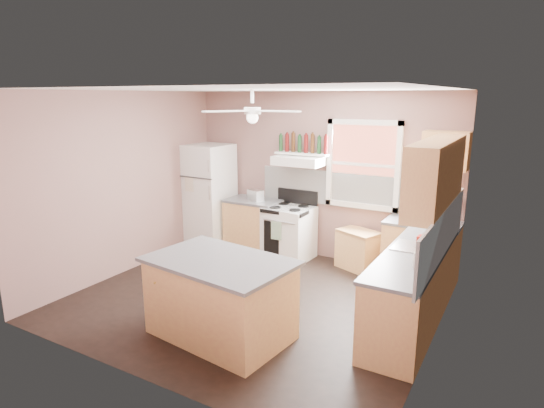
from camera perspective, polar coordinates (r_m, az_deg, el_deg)
The scene contains 32 objects.
floor at distance 6.14m, azimuth -2.25°, elevation -11.88°, with size 4.50×4.50×0.00m, color black.
ceiling at distance 5.55m, azimuth -2.51°, elevation 14.19°, with size 4.50×4.50×0.00m, color white.
wall_back at distance 7.46m, azimuth 5.94°, elevation 3.51°, with size 4.50×0.05×2.70m, color #805D56.
wall_right at distance 4.92m, azimuth 20.73°, elevation -2.49°, with size 0.05×4.00×2.70m, color #805D56.
wall_left at distance 7.15m, azimuth -18.03°, elevation 2.49°, with size 0.05×4.00×2.70m, color #805D56.
backsplash_back at distance 7.29m, azimuth 9.01°, elevation 1.78°, with size 2.90×0.03×0.55m, color white.
backsplash_right at distance 5.26m, azimuth 20.69°, elevation -3.48°, with size 0.03×2.60×0.55m, color white.
window_view at distance 7.11m, azimuth 11.39°, elevation 4.88°, with size 1.00×0.02×1.20m, color brown.
window_frame at distance 7.09m, azimuth 11.32°, elevation 4.85°, with size 1.16×0.07×1.36m, color white.
refrigerator at distance 8.17m, azimuth -8.01°, elevation 1.10°, with size 0.76×0.74×1.80m, color white.
base_cabinet_left at distance 7.87m, azimuth -2.27°, elevation -2.78°, with size 0.90×0.60×0.86m, color tan.
counter_left at distance 7.76m, azimuth -2.30°, elevation 0.41°, with size 0.92×0.62×0.04m, color #4E4E50.
toaster at distance 7.67m, azimuth -2.08°, elevation 1.11°, with size 0.28×0.16×0.18m, color silver.
stove at distance 7.50m, azimuth 2.15°, elevation -3.61°, with size 0.73×0.64×0.86m, color white.
range_hood at distance 7.26m, azimuth 3.44°, elevation 5.45°, with size 0.78×0.50×0.14m, color white.
bottle_shelf at distance 7.36m, azimuth 3.87°, elevation 6.33°, with size 0.90×0.26×0.03m, color white.
cart at distance 7.18m, azimuth 10.75°, elevation -5.66°, with size 0.61×0.41×0.61m, color tan.
base_cabinet_corner at distance 6.87m, azimuth 18.13°, elevation -5.89°, with size 1.00×0.60×0.86m, color tan.
base_cabinet_right at distance 5.55m, azimuth 17.11°, elevation -10.49°, with size 0.60×2.20×0.86m, color tan.
counter_corner at distance 6.74m, azimuth 18.41°, elevation -2.28°, with size 1.02×0.62×0.04m, color #4E4E50.
counter_right at distance 5.39m, azimuth 17.33°, elevation -6.09°, with size 0.62×2.22×0.04m, color #4E4E50.
sink at distance 5.57m, azimuth 17.80°, elevation -5.32°, with size 0.55×0.45×0.03m, color silver.
faucet at distance 5.52m, azimuth 19.48°, elevation -4.80°, with size 0.03×0.03×0.14m, color silver.
upper_cabinet_right at distance 5.34m, azimuth 19.94°, elevation 3.52°, with size 0.33×1.80×0.76m, color tan.
upper_cabinet_corner at distance 6.65m, azimuth 20.98°, elevation 6.28°, with size 0.60×0.33×0.52m, color tan.
paper_towel at distance 6.76m, azimuth 21.56°, elevation 0.74°, with size 0.12×0.12×0.26m, color white.
island at distance 5.16m, azimuth -6.47°, elevation -11.84°, with size 1.48×0.93×0.86m, color tan.
island_top at distance 4.99m, azimuth -6.60°, elevation -7.15°, with size 1.57×1.02×0.04m, color #4E4E50.
ceiling_fan_hub at distance 5.56m, azimuth -2.48°, elevation 11.61°, with size 0.20×0.20×0.08m, color white.
soap_bottle at distance 4.90m, azimuth 17.73°, elevation -6.43°, with size 0.09×0.09×0.23m, color silver.
red_caddy at distance 5.70m, azimuth 18.70°, elevation -4.38°, with size 0.18×0.12×0.10m, color #AC190E.
wine_bottles at distance 7.34m, azimuth 3.90°, elevation 7.56°, with size 0.86×0.06×0.31m.
Camera 1 is at (2.96, -4.70, 2.62)m, focal length 30.00 mm.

